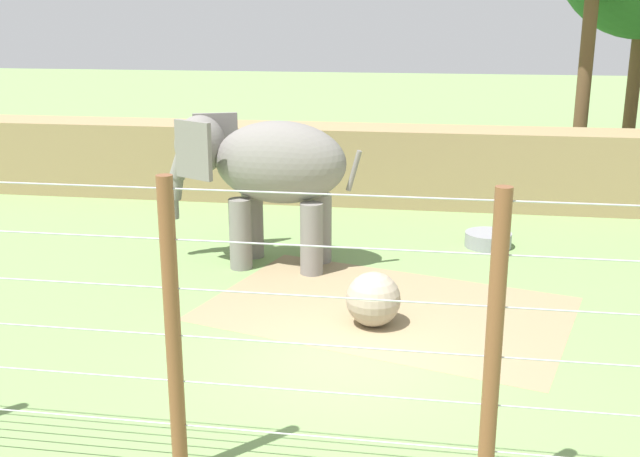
{
  "coord_description": "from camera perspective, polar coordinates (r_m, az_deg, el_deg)",
  "views": [
    {
      "loc": [
        1.3,
        -11.19,
        5.41
      ],
      "look_at": [
        -0.92,
        2.71,
        1.4
      ],
      "focal_mm": 42.79,
      "sensor_mm": 36.0,
      "label": 1
    }
  ],
  "objects": [
    {
      "name": "enrichment_ball",
      "position": [
        13.63,
        4.01,
        -5.29
      ],
      "size": [
        0.98,
        0.98,
        0.98
      ],
      "primitive_type": "sphere",
      "color": "gray",
      "rests_on": "ground"
    },
    {
      "name": "embankment_wall",
      "position": [
        22.37,
        5.57,
        4.73
      ],
      "size": [
        36.0,
        1.8,
        2.21
      ],
      "primitive_type": "cube",
      "color": "#997F56",
      "rests_on": "ground"
    },
    {
      "name": "dirt_patch",
      "position": [
        14.54,
        5.03,
        -5.99
      ],
      "size": [
        7.52,
        5.92,
        0.01
      ],
      "primitive_type": "cube",
      "rotation": [
        0.0,
        0.0,
        -0.28
      ],
      "color": "#937F5B",
      "rests_on": "ground"
    },
    {
      "name": "water_tub",
      "position": [
        18.61,
        12.46,
        -0.79
      ],
      "size": [
        1.1,
        1.1,
        0.35
      ],
      "color": "gray",
      "rests_on": "ground"
    },
    {
      "name": "elephant",
      "position": [
        16.51,
        -4.13,
        4.51
      ],
      "size": [
        4.4,
        1.89,
        3.26
      ],
      "color": "gray",
      "rests_on": "ground"
    },
    {
      "name": "cable_fence",
      "position": [
        8.59,
        0.05,
        -8.46
      ],
      "size": [
        12.17,
        0.19,
        3.71
      ],
      "color": "brown",
      "rests_on": "ground"
    },
    {
      "name": "ground_plane",
      "position": [
        12.49,
        2.23,
        -9.77
      ],
      "size": [
        120.0,
        120.0,
        0.0
      ],
      "primitive_type": "plane",
      "color": "#759956"
    }
  ]
}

